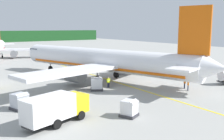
# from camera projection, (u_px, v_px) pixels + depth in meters

# --- Properties ---
(airliner_foreground) EXTENTS (33.92, 40.50, 11.90)m
(airliner_foreground) POSITION_uv_depth(u_px,v_px,m) (103.00, 60.00, 45.43)
(airliner_foreground) COLOR white
(airliner_foreground) RESTS_ON ground
(service_truck_baggage) EXTENTS (7.05, 4.18, 2.86)m
(service_truck_baggage) POSITION_uv_depth(u_px,v_px,m) (56.00, 108.00, 24.74)
(service_truck_baggage) COLOR yellow
(service_truck_baggage) RESTS_ON ground
(cargo_container_near) EXTENTS (2.21, 2.21, 1.94)m
(cargo_container_near) POSITION_uv_depth(u_px,v_px,m) (20.00, 101.00, 29.20)
(cargo_container_near) COLOR #333338
(cargo_container_near) RESTS_ON ground
(cargo_container_mid) EXTENTS (2.14, 2.14, 1.83)m
(cargo_container_mid) POSITION_uv_depth(u_px,v_px,m) (129.00, 108.00, 26.85)
(cargo_container_mid) COLOR #333338
(cargo_container_mid) RESTS_ON ground
(cargo_container_far) EXTENTS (2.43, 2.43, 1.94)m
(cargo_container_far) POSITION_uv_depth(u_px,v_px,m) (97.00, 84.00, 38.11)
(cargo_container_far) COLOR #333338
(cargo_container_far) RESTS_ON ground
(crew_marshaller) EXTENTS (0.45, 0.53, 1.63)m
(crew_marshaller) POSITION_uv_depth(u_px,v_px,m) (185.00, 82.00, 39.13)
(crew_marshaller) COLOR #191E33
(crew_marshaller) RESTS_ON ground
(crew_loader_left) EXTENTS (0.49, 0.47, 1.70)m
(crew_loader_left) POSITION_uv_depth(u_px,v_px,m) (188.00, 84.00, 37.77)
(crew_loader_left) COLOR #191E33
(crew_loader_left) RESTS_ON ground
(crew_loader_right) EXTENTS (0.63, 0.24, 1.61)m
(crew_loader_right) POSITION_uv_depth(u_px,v_px,m) (108.00, 81.00, 39.73)
(crew_loader_right) COLOR #191E33
(crew_loader_right) RESTS_ON ground
(apron_guide_line) EXTENTS (0.30, 60.00, 0.01)m
(apron_guide_line) POSITION_uv_depth(u_px,v_px,m) (121.00, 84.00, 42.67)
(apron_guide_line) COLOR yellow
(apron_guide_line) RESTS_ON ground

